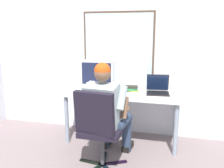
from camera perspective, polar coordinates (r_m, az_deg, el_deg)
The scene contains 9 objects.
wall_rear at distance 3.74m, azimuth 5.63°, elevation 8.06°, with size 4.90×0.08×2.64m.
desk at distance 3.49m, azimuth 2.44°, elevation -3.18°, with size 1.65×0.66×0.74m.
office_chair at distance 2.79m, azimuth -3.17°, elevation -9.48°, with size 0.59×0.59×0.97m.
person_seated at distance 2.98m, azimuth -1.19°, elevation -6.00°, with size 0.56×0.80×1.25m.
crt_monitor at distance 3.54m, azimuth -3.31°, elevation 2.55°, with size 0.47×0.19×0.43m.
laptop at distance 3.45m, azimuth 10.61°, elevation -0.98°, with size 0.34×0.35×0.25m.
wine_glass at distance 3.31m, azimuth 2.36°, elevation -0.88°, with size 0.08×0.08×0.14m.
book_stack at distance 3.50m, azimuth 4.41°, elevation -1.02°, with size 0.23×0.17×0.08m.
coffee_mug at distance 3.35m, azimuth 0.16°, elevation -1.61°, with size 0.08×0.08×0.08m.
Camera 1 is at (0.55, -1.35, 1.59)m, focal length 39.22 mm.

